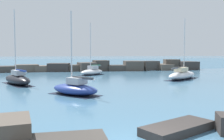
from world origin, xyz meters
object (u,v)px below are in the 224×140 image
sailboat_moored_1 (17,79)px  sailboat_moored_2 (182,75)px  sailboat_moored_3 (92,71)px  sailboat_moored_0 (75,88)px

sailboat_moored_1 → sailboat_moored_2: (23.67, 1.48, -0.01)m
sailboat_moored_3 → sailboat_moored_1: bearing=-132.7°
sailboat_moored_0 → sailboat_moored_3: bearing=78.2°
sailboat_moored_0 → sailboat_moored_3: size_ratio=0.85×
sailboat_moored_0 → sailboat_moored_3: 22.04m
sailboat_moored_1 → sailboat_moored_3: bearing=47.3°
sailboat_moored_3 → sailboat_moored_2: bearing=-40.5°
sailboat_moored_1 → sailboat_moored_2: sailboat_moored_1 is taller
sailboat_moored_1 → sailboat_moored_2: size_ratio=1.03×
sailboat_moored_1 → sailboat_moored_2: bearing=3.6°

